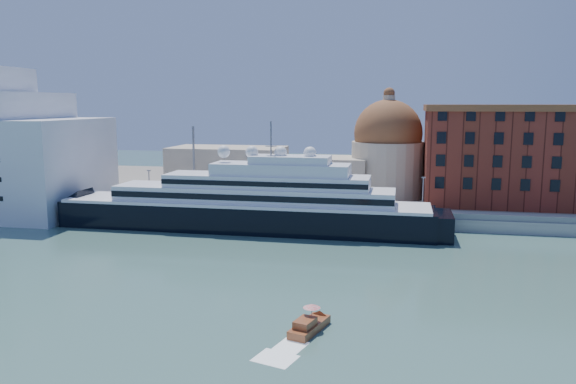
# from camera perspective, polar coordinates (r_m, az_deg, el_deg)

# --- Properties ---
(ground) EXTENTS (400.00, 400.00, 0.00)m
(ground) POSITION_cam_1_polar(r_m,az_deg,el_deg) (92.48, -5.02, -7.04)
(ground) COLOR #355D53
(ground) RESTS_ON ground
(quay) EXTENTS (180.00, 10.00, 2.50)m
(quay) POSITION_cam_1_polar(r_m,az_deg,el_deg) (124.24, -0.58, -2.26)
(quay) COLOR gray
(quay) RESTS_ON ground
(land) EXTENTS (260.00, 72.00, 2.00)m
(land) POSITION_cam_1_polar(r_m,az_deg,el_deg) (164.02, 2.41, 0.39)
(land) COLOR slate
(land) RESTS_ON ground
(quay_fence) EXTENTS (180.00, 0.10, 1.20)m
(quay_fence) POSITION_cam_1_polar(r_m,az_deg,el_deg) (119.58, -1.03, -1.80)
(quay_fence) COLOR slate
(quay_fence) RESTS_ON quay
(superyacht) EXTENTS (86.17, 11.95, 25.75)m
(superyacht) POSITION_cam_1_polar(r_m,az_deg,el_deg) (115.21, -5.70, -1.58)
(superyacht) COLOR black
(superyacht) RESTS_ON ground
(service_barge) EXTENTS (13.51, 8.37, 2.88)m
(service_barge) POSITION_cam_1_polar(r_m,az_deg,el_deg) (130.71, -23.06, -2.61)
(service_barge) COLOR white
(service_barge) RESTS_ON ground
(water_taxi) EXTENTS (4.09, 7.10, 3.20)m
(water_taxi) POSITION_cam_1_polar(r_m,az_deg,el_deg) (64.97, 2.12, -13.37)
(water_taxi) COLOR brown
(water_taxi) RESTS_ON ground
(warehouse) EXTENTS (43.00, 19.00, 23.25)m
(warehouse) POSITION_cam_1_polar(r_m,az_deg,el_deg) (140.19, 22.38, 3.53)
(warehouse) COLOR maroon
(warehouse) RESTS_ON land
(church) EXTENTS (66.00, 18.00, 25.50)m
(church) POSITION_cam_1_polar(r_m,az_deg,el_deg) (144.89, 3.85, 3.19)
(church) COLOR beige
(church) RESTS_ON land
(lamp_posts) EXTENTS (120.80, 2.40, 18.00)m
(lamp_posts) POSITION_cam_1_polar(r_m,az_deg,el_deg) (124.46, -6.47, 1.71)
(lamp_posts) COLOR slate
(lamp_posts) RESTS_ON quay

